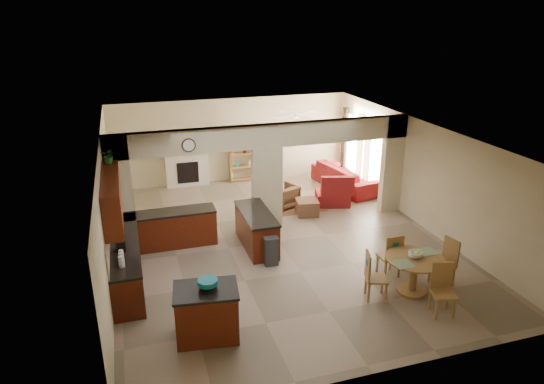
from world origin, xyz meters
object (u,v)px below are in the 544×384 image
object	(u,v)px
dining_table	(414,270)
armchair	(284,196)
sofa	(345,177)
kitchen_island	(207,313)

from	to	relation	value
dining_table	armchair	distance (m)	5.34
sofa	armchair	distance (m)	2.60
kitchen_island	sofa	distance (m)	8.51
kitchen_island	dining_table	bearing A→B (deg)	10.18
kitchen_island	sofa	xyz separation A→B (m)	(5.68, 6.34, -0.11)
dining_table	armchair	xyz separation A→B (m)	(-1.03, 5.24, -0.20)
dining_table	armchair	bearing A→B (deg)	101.16
armchair	sofa	bearing A→B (deg)	178.36
kitchen_island	sofa	size ratio (longest dim) A/B	0.47
sofa	armchair	bearing A→B (deg)	100.75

